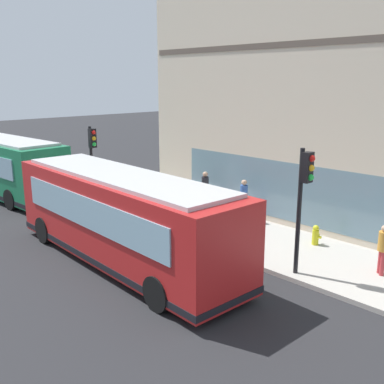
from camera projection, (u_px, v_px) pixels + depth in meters
ground at (166, 279)px, 13.94m from camera, size 120.00×120.00×0.00m
sidewalk_curb at (258, 240)px, 17.06m from camera, size 4.09×40.00×0.15m
building_corner at (339, 64)px, 18.95m from camera, size 6.25×16.37×13.30m
city_bus_nearside at (122, 218)px, 14.86m from camera, size 2.91×10.13×3.07m
city_bus_far_down_street at (0, 165)px, 24.08m from camera, size 3.12×10.17×3.07m
traffic_light_near_corner at (304, 188)px, 13.28m from camera, size 0.32×0.49×3.92m
traffic_light_down_block at (92, 150)px, 21.47m from camera, size 0.32×0.49×3.72m
fire_hydrant at (316, 235)px, 16.35m from camera, size 0.35×0.35×0.74m
pedestrian_near_hydrant at (205, 188)px, 20.60m from camera, size 0.32×0.32×1.80m
pedestrian_by_light_pole at (143, 191)px, 20.16m from camera, size 0.32×0.32×1.72m
pedestrian_walking_along_curb at (244, 197)px, 18.97m from camera, size 0.32×0.32×1.79m
pedestrian_near_building_entrance at (383, 247)px, 13.70m from camera, size 0.32×0.32×1.59m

